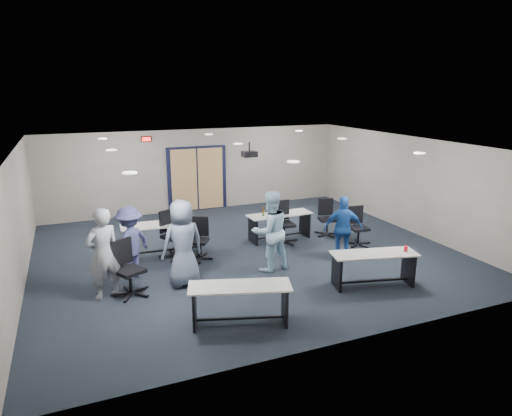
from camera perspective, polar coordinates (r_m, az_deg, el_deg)
name	(u,v)px	position (r m, az deg, el deg)	size (l,w,h in m)	color
floor	(246,252)	(11.52, -1.26, -5.55)	(10.00, 10.00, 0.00)	black
back_wall	(197,170)	(15.32, -7.42, 4.72)	(10.00, 0.04, 2.70)	gray
front_wall	(350,264)	(7.30, 11.66, -6.93)	(10.00, 0.04, 2.70)	gray
left_wall	(17,223)	(10.48, -27.72, -1.65)	(0.04, 9.00, 2.70)	gray
right_wall	(409,184)	(13.70, 18.62, 2.85)	(0.04, 9.00, 2.70)	gray
ceiling	(245,145)	(10.88, -1.34, 7.89)	(10.00, 9.00, 0.04)	silver
double_door	(197,179)	(15.34, -7.34, 3.59)	(2.00, 0.07, 2.20)	black
exit_sign	(146,139)	(14.78, -13.56, 8.37)	(0.32, 0.07, 0.18)	black
ceiling_projector	(249,154)	(11.49, -0.83, 6.78)	(0.35, 0.32, 0.37)	black
ceiling_can_lights	(242,145)	(11.11, -1.81, 7.88)	(6.24, 5.74, 0.02)	white
table_front_left	(240,298)	(8.06, -2.03, -11.14)	(1.87, 1.10, 0.72)	#B2B0A8
table_front_right	(374,263)	(9.82, 14.52, -6.69)	(1.86, 0.99, 0.84)	#B2B0A8
table_back_left	(162,233)	(11.44, -11.61, -3.13)	(2.00, 0.77, 0.80)	#B2B0A8
table_back_right	(279,222)	(12.35, 2.94, -1.72)	(1.79, 0.65, 0.98)	#B2B0A8
chair_back_a	(175,235)	(11.19, -10.11, -3.29)	(0.73, 0.73, 1.16)	black
chair_back_b	(198,239)	(10.99, -7.24, -3.91)	(0.64, 0.64, 1.01)	black
chair_back_c	(284,223)	(12.06, 3.55, -1.85)	(0.70, 0.70, 1.12)	black
chair_back_d	(327,218)	(12.84, 8.91, -1.21)	(0.63, 0.63, 1.01)	black
chair_loose_left	(129,269)	(9.40, -15.54, -7.32)	(0.71, 0.71, 1.12)	black
chair_loose_right	(359,227)	(12.17, 12.73, -2.29)	(0.64, 0.64, 1.01)	black
person_gray	(103,254)	(9.31, -18.55, -5.44)	(0.67, 0.44, 1.83)	#9398A1
person_plaid	(183,243)	(9.54, -9.16, -4.34)	(0.89, 0.58, 1.83)	slate
person_lightblue	(270,231)	(10.18, 1.78, -2.91)	(0.89, 0.69, 1.83)	#C0E9FF
person_navy	(343,229)	(10.96, 10.86, -2.56)	(0.92, 0.38, 1.58)	#1C4D9E
person_back	(130,243)	(10.15, -15.49, -4.21)	(1.03, 0.59, 1.59)	#44467C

